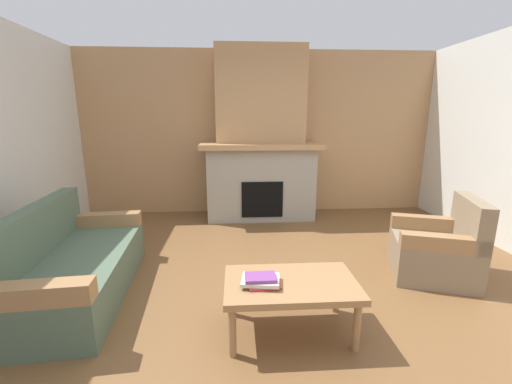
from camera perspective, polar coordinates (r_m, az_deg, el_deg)
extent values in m
plane|color=brown|center=(3.13, 4.58, -18.52)|extent=(9.00, 9.00, 0.00)
cube|color=tan|center=(5.66, 0.50, 10.19)|extent=(6.00, 0.12, 2.70)
cube|color=gray|center=(5.35, 0.80, 1.64)|extent=(1.70, 0.70, 1.15)
cube|color=black|center=(5.07, 1.08, -1.26)|extent=(0.64, 0.08, 0.56)
cube|color=tan|center=(5.21, 0.86, 8.17)|extent=(1.90, 0.82, 0.08)
cube|color=tan|center=(5.35, 0.76, 16.60)|extent=(1.40, 0.50, 1.47)
cube|color=#4C604C|center=(3.54, -28.62, -12.61)|extent=(0.99, 1.87, 0.40)
cube|color=#4C604C|center=(3.53, -34.59, -6.03)|extent=(0.31, 1.81, 0.45)
cube|color=#997047|center=(2.76, -35.12, -14.50)|extent=(0.85, 0.23, 0.15)
cube|color=#997047|center=(4.17, -25.29, -4.41)|extent=(0.85, 0.23, 0.15)
cube|color=#847056|center=(3.94, 28.39, -9.98)|extent=(0.96, 0.96, 0.40)
cube|color=#847056|center=(3.90, 33.50, -4.23)|extent=(0.37, 0.77, 0.45)
cube|color=#997047|center=(4.14, 27.84, -4.82)|extent=(0.77, 0.37, 0.15)
cube|color=#997047|center=(3.57, 30.00, -7.80)|extent=(0.77, 0.37, 0.15)
cube|color=#997047|center=(2.57, 6.04, -15.73)|extent=(1.00, 0.60, 0.05)
cylinder|color=#997047|center=(2.45, -4.16, -23.21)|extent=(0.06, 0.06, 0.38)
cylinder|color=#997047|center=(2.59, 17.23, -21.60)|extent=(0.06, 0.06, 0.38)
cylinder|color=#997047|center=(2.86, -4.08, -17.49)|extent=(0.06, 0.06, 0.38)
cylinder|color=#997047|center=(2.98, 13.88, -16.51)|extent=(0.06, 0.06, 0.38)
cube|color=#B23833|center=(2.48, 1.46, -15.92)|extent=(0.24, 0.16, 0.02)
cube|color=beige|center=(2.49, 0.79, -15.14)|extent=(0.30, 0.24, 0.03)
cube|color=#7A3D84|center=(2.46, 0.78, -14.72)|extent=(0.23, 0.16, 0.03)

